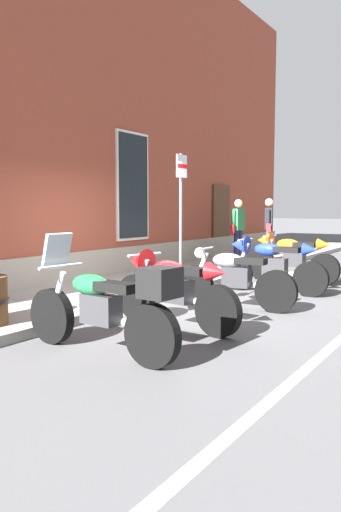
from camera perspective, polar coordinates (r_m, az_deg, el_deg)
name	(u,v)px	position (r m, az deg, el deg)	size (l,w,h in m)	color
ground_plane	(168,300)	(8.83, -0.23, -4.97)	(140.00, 140.00, 0.00)	#4C4C4F
sidewalk	(112,290)	(9.53, -6.56, -3.82)	(29.00, 2.48, 0.14)	gray
motorcycle_green_touring	(105,306)	(5.47, -7.36, -5.66)	(0.63, 2.18, 1.31)	black
motorcycle_red_sport	(170,286)	(6.76, -0.08, -3.36)	(0.67, 2.10, 1.03)	black
motorcycle_grey_naked	(233,278)	(8.09, 7.03, -2.53)	(0.62, 2.05, 0.95)	black
motorcycle_blue_sport	(268,262)	(9.68, 10.97, -0.69)	(0.62, 2.11, 1.07)	black
motorcycle_orange_sport	(289,256)	(11.18, 13.20, 0.05)	(0.62, 2.07, 1.06)	black
pedestrian_striped_shirt	(238,226)	(14.24, 7.63, 3.36)	(0.66, 0.24, 1.70)	#1E1E4C
pedestrian_dark_jacket	(269,225)	(14.63, 11.02, 3.44)	(0.64, 0.34, 1.73)	#38332D
parking_sign	(181,199)	(10.05, 1.20, 6.39)	(0.36, 0.07, 2.53)	#4C4C51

